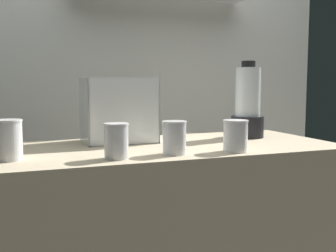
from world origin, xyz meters
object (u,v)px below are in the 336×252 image
object	(u,v)px
blender_pitcher	(248,106)
juice_cup_carrot_far_left	(9,142)
juice_cup_mango_left	(116,143)
juice_cup_mango_middle	(174,140)
carrot_display_bin	(119,122)
juice_cup_mango_right	(235,138)

from	to	relation	value
blender_pitcher	juice_cup_carrot_far_left	xyz separation A→B (m)	(-1.05, -0.22, -0.09)
juice_cup_mango_left	juice_cup_mango_middle	distance (m)	0.22
blender_pitcher	juice_cup_carrot_far_left	bearing A→B (deg)	-168.27
blender_pitcher	carrot_display_bin	bearing A→B (deg)	173.06
juice_cup_mango_middle	juice_cup_mango_right	distance (m)	0.24
juice_cup_carrot_far_left	blender_pitcher	bearing A→B (deg)	11.73
blender_pitcher	juice_cup_mango_right	bearing A→B (deg)	-127.37
juice_cup_carrot_far_left	juice_cup_mango_right	bearing A→B (deg)	-8.32
carrot_display_bin	juice_cup_mango_middle	size ratio (longest dim) A/B	2.50
juice_cup_carrot_far_left	juice_cup_mango_right	world-z (taller)	juice_cup_carrot_far_left
juice_cup_mango_middle	juice_cup_mango_right	world-z (taller)	juice_cup_mango_middle
carrot_display_bin	juice_cup_carrot_far_left	world-z (taller)	carrot_display_bin
carrot_display_bin	juice_cup_mango_left	world-z (taller)	carrot_display_bin
juice_cup_mango_left	juice_cup_mango_right	world-z (taller)	juice_cup_mango_left
juice_cup_mango_left	carrot_display_bin	bearing A→B (deg)	74.84
carrot_display_bin	juice_cup_carrot_far_left	distance (m)	0.53
blender_pitcher	juice_cup_mango_middle	size ratio (longest dim) A/B	2.96
juice_cup_mango_left	juice_cup_mango_middle	bearing A→B (deg)	3.41
carrot_display_bin	blender_pitcher	xyz separation A→B (m)	(0.60, -0.07, 0.06)
carrot_display_bin	juice_cup_mango_left	bearing A→B (deg)	-105.16
carrot_display_bin	juice_cup_mango_left	size ratio (longest dim) A/B	2.49
carrot_display_bin	juice_cup_carrot_far_left	size ratio (longest dim) A/B	2.22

